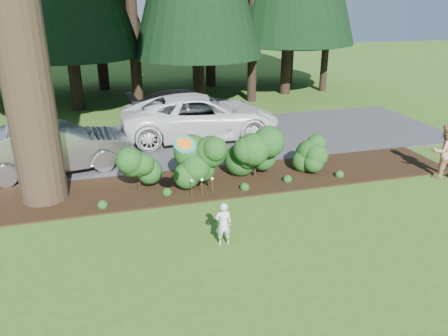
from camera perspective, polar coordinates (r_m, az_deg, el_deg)
name	(u,v)px	position (r m, az deg, el deg)	size (l,w,h in m)	color
ground	(237,236)	(10.57, 1.70, -8.91)	(80.00, 80.00, 0.00)	#34621C
mulch_bed	(206,183)	(13.36, -2.42, -1.97)	(16.00, 2.50, 0.05)	black
driveway	(181,142)	(17.26, -5.68, 3.46)	(22.00, 6.00, 0.03)	#38383A
shrub_row	(231,158)	(13.14, 0.91, 1.33)	(6.53, 1.60, 1.61)	#154616
lily_cluster	(202,180)	(12.35, -2.90, -1.64)	(0.69, 0.09, 0.57)	#154616
car_silver_wagon	(54,147)	(15.01, -21.36, 2.54)	(1.71, 4.91, 1.62)	#ACACB1
car_white_suv	(201,116)	(17.47, -3.03, 6.76)	(2.86, 6.20, 1.72)	white
car_dark_suv	(188,108)	(19.36, -4.70, 7.86)	(2.11, 5.19, 1.50)	black
child	(223,224)	(10.00, -0.07, -7.31)	(0.39, 0.25, 1.06)	silver
adult	(443,151)	(15.17, 26.73, 1.96)	(0.83, 0.65, 1.72)	#D1491B
frisbee	(185,144)	(9.38, -5.15, 3.12)	(0.54, 0.44, 0.35)	#1A917B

